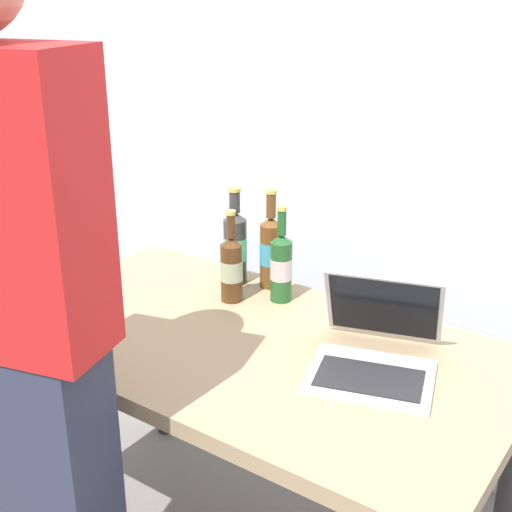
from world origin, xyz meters
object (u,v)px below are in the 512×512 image
(beer_bottle_dark, at_px, (235,245))
(beer_bottle_green, at_px, (232,267))
(beer_bottle_amber, at_px, (281,266))
(beer_bottle_brown, at_px, (271,250))
(person_figure, at_px, (17,351))
(laptop, at_px, (376,349))

(beer_bottle_dark, height_order, beer_bottle_green, beer_bottle_dark)
(beer_bottle_amber, bearing_deg, beer_bottle_green, -144.70)
(beer_bottle_brown, xyz_separation_m, beer_bottle_amber, (0.08, -0.07, -0.01))
(person_figure, bearing_deg, beer_bottle_green, 91.97)
(beer_bottle_dark, height_order, beer_bottle_amber, beer_bottle_dark)
(beer_bottle_brown, bearing_deg, person_figure, -90.71)
(laptop, height_order, beer_bottle_brown, beer_bottle_brown)
(beer_bottle_brown, bearing_deg, beer_bottle_amber, -39.09)
(laptop, bearing_deg, beer_bottle_brown, 152.06)
(beer_bottle_green, bearing_deg, person_figure, -88.03)
(laptop, bearing_deg, person_figure, -127.01)
(laptop, distance_m, beer_bottle_green, 0.54)
(beer_bottle_brown, relative_size, beer_bottle_amber, 1.07)
(beer_bottle_amber, relative_size, beer_bottle_green, 1.05)
(beer_bottle_dark, distance_m, beer_bottle_brown, 0.12)
(beer_bottle_brown, xyz_separation_m, beer_bottle_green, (-0.04, -0.15, -0.02))
(beer_bottle_dark, xyz_separation_m, person_figure, (0.10, -0.89, 0.06))
(laptop, xyz_separation_m, beer_bottle_brown, (-0.49, 0.26, 0.07))
(laptop, relative_size, person_figure, 0.23)
(beer_bottle_dark, xyz_separation_m, beer_bottle_amber, (0.19, -0.03, -0.01))
(beer_bottle_brown, xyz_separation_m, person_figure, (-0.01, -0.93, 0.07))
(person_figure, bearing_deg, beer_bottle_dark, 96.27)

